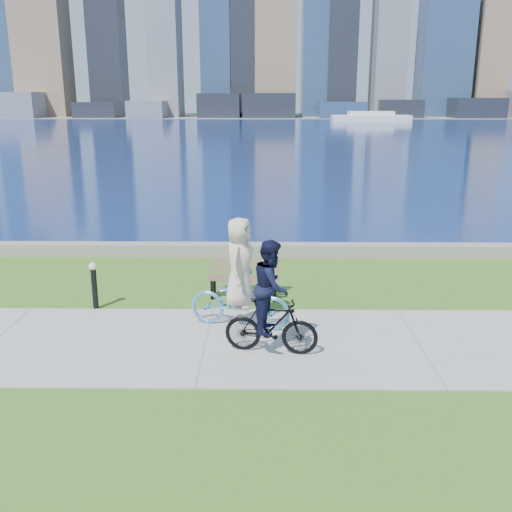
{
  "coord_description": "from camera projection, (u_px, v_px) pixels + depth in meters",
  "views": [
    {
      "loc": [
        -2.92,
        -9.87,
        4.47
      ],
      "look_at": [
        -3.08,
        2.2,
        1.1
      ],
      "focal_mm": 40.0,
      "sensor_mm": 36.0,
      "label": 1
    }
  ],
  "objects": [
    {
      "name": "ground",
      "position": [
        418.0,
        345.0,
        10.67
      ],
      "size": [
        320.0,
        320.0,
        0.0
      ],
      "primitive_type": "plane",
      "color": "#37651A",
      "rests_on": "ground"
    },
    {
      "name": "bay_water",
      "position": [
        284.0,
        130.0,
        80.02
      ],
      "size": [
        320.0,
        131.0,
        0.01
      ],
      "primitive_type": "cube",
      "color": "navy",
      "rests_on": "ground"
    },
    {
      "name": "far_shore",
      "position": [
        276.0,
        116.0,
        135.87
      ],
      "size": [
        320.0,
        30.0,
        0.12
      ],
      "primitive_type": "cube",
      "color": "slate",
      "rests_on": "ground"
    },
    {
      "name": "seawall",
      "position": [
        363.0,
        250.0,
        16.6
      ],
      "size": [
        90.0,
        0.5,
        0.35
      ],
      "primitive_type": "cube",
      "color": "gray",
      "rests_on": "ground"
    },
    {
      "name": "city_skyline",
      "position": [
        243.0,
        11.0,
        129.19
      ],
      "size": [
        178.3,
        22.4,
        76.0
      ],
      "color": "black",
      "rests_on": "ground"
    },
    {
      "name": "cyclist_man",
      "position": [
        271.0,
        306.0,
        10.07
      ],
      "size": [
        0.76,
        1.74,
        2.09
      ],
      "rotation": [
        0.0,
        0.0,
        1.4
      ],
      "color": "black",
      "rests_on": "ground"
    },
    {
      "name": "park_bench",
      "position": [
        244.0,
        275.0,
        13.13
      ],
      "size": [
        1.67,
        0.68,
        0.84
      ],
      "rotation": [
        0.0,
        0.0,
        -0.07
      ],
      "color": "black",
      "rests_on": "ground"
    },
    {
      "name": "bollard_lamp",
      "position": [
        94.0,
        283.0,
        12.32
      ],
      "size": [
        0.17,
        0.17,
        1.06
      ],
      "color": "black",
      "rests_on": "ground"
    },
    {
      "name": "ferry_far",
      "position": [
        371.0,
        118.0,
        106.51
      ],
      "size": [
        14.57,
        4.16,
        1.98
      ],
      "color": "white",
      "rests_on": "ground"
    },
    {
      "name": "concrete_path",
      "position": [
        418.0,
        344.0,
        10.67
      ],
      "size": [
        80.0,
        3.5,
        0.02
      ],
      "primitive_type": "cube",
      "color": "#9B9A96",
      "rests_on": "ground"
    },
    {
      "name": "cyclist_woman",
      "position": [
        240.0,
        287.0,
        11.27
      ],
      "size": [
        1.2,
        2.18,
        2.23
      ],
      "rotation": [
        0.0,
        0.0,
        1.33
      ],
      "color": "#599CD8",
      "rests_on": "ground"
    }
  ]
}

